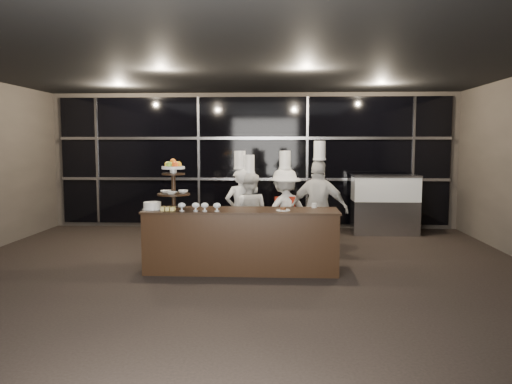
{
  "coord_description": "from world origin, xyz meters",
  "views": [
    {
      "loc": [
        0.62,
        -6.1,
        1.88
      ],
      "look_at": [
        0.25,
        1.43,
        1.15
      ],
      "focal_mm": 35.0,
      "sensor_mm": 36.0,
      "label": 1
    }
  ],
  "objects_px": {
    "display_case": "(385,201)",
    "chef_d": "(319,209)",
    "chef_b": "(249,212)",
    "display_stand": "(173,181)",
    "chef_a": "(240,209)",
    "layer_cake": "(152,206)",
    "buffet_counter": "(241,240)",
    "chef_c": "(285,211)"
  },
  "relations": [
    {
      "from": "display_case",
      "to": "chef_d",
      "type": "relative_size",
      "value": 0.7
    },
    {
      "from": "buffet_counter",
      "to": "chef_d",
      "type": "bearing_deg",
      "value": 34.78
    },
    {
      "from": "buffet_counter",
      "to": "chef_b",
      "type": "relative_size",
      "value": 1.68
    },
    {
      "from": "chef_b",
      "to": "layer_cake",
      "type": "bearing_deg",
      "value": -138.3
    },
    {
      "from": "display_stand",
      "to": "chef_a",
      "type": "bearing_deg",
      "value": 52.9
    },
    {
      "from": "layer_cake",
      "to": "chef_c",
      "type": "relative_size",
      "value": 0.17
    },
    {
      "from": "display_stand",
      "to": "chef_c",
      "type": "bearing_deg",
      "value": 34.33
    },
    {
      "from": "display_case",
      "to": "chef_b",
      "type": "xyz_separation_m",
      "value": [
        -2.7,
        -2.03,
        0.03
      ]
    },
    {
      "from": "display_case",
      "to": "chef_a",
      "type": "height_order",
      "value": "chef_a"
    },
    {
      "from": "buffet_counter",
      "to": "chef_b",
      "type": "height_order",
      "value": "chef_b"
    },
    {
      "from": "layer_cake",
      "to": "chef_c",
      "type": "height_order",
      "value": "chef_c"
    },
    {
      "from": "layer_cake",
      "to": "chef_d",
      "type": "bearing_deg",
      "value": 19.37
    },
    {
      "from": "layer_cake",
      "to": "buffet_counter",
      "type": "bearing_deg",
      "value": 2.19
    },
    {
      "from": "display_stand",
      "to": "chef_d",
      "type": "bearing_deg",
      "value": 20.71
    },
    {
      "from": "buffet_counter",
      "to": "display_case",
      "type": "height_order",
      "value": "display_case"
    },
    {
      "from": "layer_cake",
      "to": "display_case",
      "type": "xyz_separation_m",
      "value": [
        4.05,
        3.22,
        -0.29
      ]
    },
    {
      "from": "chef_d",
      "to": "chef_b",
      "type": "bearing_deg",
      "value": 164.65
    },
    {
      "from": "display_case",
      "to": "chef_d",
      "type": "distance_m",
      "value": 2.81
    },
    {
      "from": "layer_cake",
      "to": "chef_a",
      "type": "bearing_deg",
      "value": 45.65
    },
    {
      "from": "buffet_counter",
      "to": "chef_c",
      "type": "height_order",
      "value": "chef_c"
    },
    {
      "from": "chef_d",
      "to": "display_case",
      "type": "bearing_deg",
      "value": 56.6
    },
    {
      "from": "chef_c",
      "to": "buffet_counter",
      "type": "bearing_deg",
      "value": -119.85
    },
    {
      "from": "display_case",
      "to": "layer_cake",
      "type": "bearing_deg",
      "value": -141.47
    },
    {
      "from": "chef_c",
      "to": "chef_d",
      "type": "height_order",
      "value": "chef_d"
    },
    {
      "from": "layer_cake",
      "to": "chef_b",
      "type": "relative_size",
      "value": 0.18
    },
    {
      "from": "layer_cake",
      "to": "display_case",
      "type": "relative_size",
      "value": 0.22
    },
    {
      "from": "layer_cake",
      "to": "chef_b",
      "type": "bearing_deg",
      "value": 41.7
    },
    {
      "from": "display_case",
      "to": "chef_a",
      "type": "relative_size",
      "value": 0.77
    },
    {
      "from": "display_case",
      "to": "chef_d",
      "type": "xyz_separation_m",
      "value": [
        -1.55,
        -2.34,
        0.15
      ]
    },
    {
      "from": "display_stand",
      "to": "chef_b",
      "type": "relative_size",
      "value": 0.44
    },
    {
      "from": "buffet_counter",
      "to": "layer_cake",
      "type": "height_order",
      "value": "layer_cake"
    },
    {
      "from": "chef_b",
      "to": "chef_d",
      "type": "distance_m",
      "value": 1.21
    },
    {
      "from": "buffet_counter",
      "to": "display_case",
      "type": "xyz_separation_m",
      "value": [
        2.74,
        3.17,
        0.22
      ]
    },
    {
      "from": "chef_b",
      "to": "chef_d",
      "type": "height_order",
      "value": "chef_d"
    },
    {
      "from": "buffet_counter",
      "to": "layer_cake",
      "type": "bearing_deg",
      "value": -177.81
    },
    {
      "from": "buffet_counter",
      "to": "layer_cake",
      "type": "xyz_separation_m",
      "value": [
        -1.31,
        -0.05,
        0.51
      ]
    },
    {
      "from": "display_stand",
      "to": "chef_b",
      "type": "xyz_separation_m",
      "value": [
        1.04,
        1.15,
        -0.62
      ]
    },
    {
      "from": "chef_c",
      "to": "chef_b",
      "type": "bearing_deg",
      "value": 177.66
    },
    {
      "from": "display_stand",
      "to": "chef_b",
      "type": "distance_m",
      "value": 1.67
    },
    {
      "from": "display_case",
      "to": "chef_c",
      "type": "distance_m",
      "value": 2.93
    },
    {
      "from": "display_case",
      "to": "chef_c",
      "type": "height_order",
      "value": "chef_c"
    },
    {
      "from": "chef_a",
      "to": "chef_b",
      "type": "distance_m",
      "value": 0.16
    }
  ]
}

